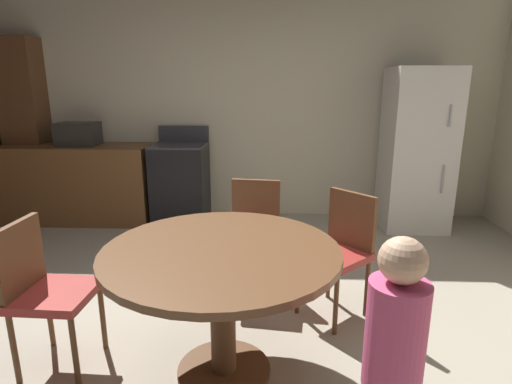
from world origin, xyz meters
name	(u,v)px	position (x,y,z in m)	size (l,w,h in m)	color
ground_plane	(215,347)	(0.00, 0.00, 0.00)	(14.00, 14.00, 0.00)	#A89E89
wall_back	(245,104)	(0.00, 2.81, 1.35)	(6.20, 0.12, 2.70)	beige
kitchen_counter	(79,183)	(-1.94, 2.41, 0.45)	(1.72, 0.60, 0.90)	brown
pantry_column	(28,130)	(-2.58, 2.59, 1.05)	(0.44, 0.36, 2.10)	brown
oven_range	(181,183)	(-0.73, 2.41, 0.47)	(0.60, 0.60, 1.10)	black
refrigerator	(417,150)	(1.92, 2.36, 0.88)	(0.68, 0.68, 1.76)	white
microwave	(78,134)	(-1.89, 2.41, 1.03)	(0.44, 0.32, 0.26)	#2D2B28
dining_table	(222,275)	(0.08, -0.22, 0.61)	(1.26, 1.26, 0.76)	brown
chair_north	(254,229)	(0.20, 0.78, 0.50)	(0.44, 0.44, 0.87)	brown
chair_west	(43,286)	(-0.93, -0.19, 0.50)	(0.41, 0.41, 0.87)	brown
chair_northeast	(340,246)	(0.82, 0.46, 0.50)	(0.57, 0.57, 0.87)	brown
person_child	(392,366)	(0.80, -0.89, 0.58)	(0.31, 0.31, 1.09)	#665B51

